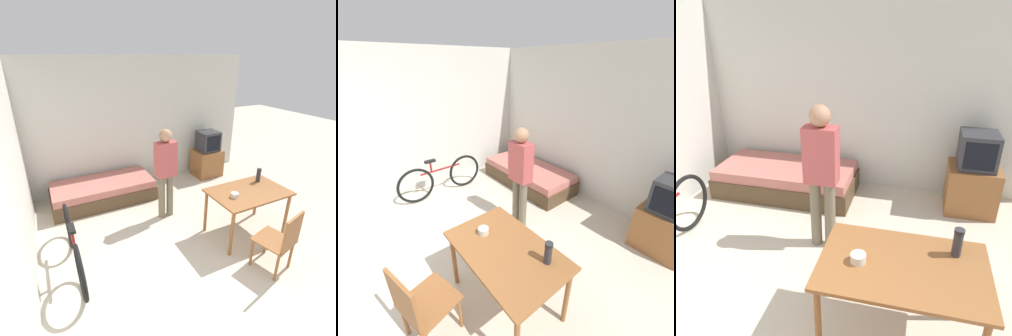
% 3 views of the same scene
% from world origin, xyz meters
% --- Properties ---
extents(ground_plane, '(20.00, 20.00, 0.00)m').
position_xyz_m(ground_plane, '(0.00, 0.00, 0.00)').
color(ground_plane, beige).
extents(wall_back, '(5.36, 0.06, 2.70)m').
position_xyz_m(wall_back, '(0.00, 3.72, 1.35)').
color(wall_back, silver).
rests_on(wall_back, ground_plane).
extents(wall_left, '(0.06, 4.69, 2.70)m').
position_xyz_m(wall_left, '(-2.21, 1.84, 1.35)').
color(wall_left, silver).
rests_on(wall_left, ground_plane).
extents(daybed, '(1.96, 0.91, 0.42)m').
position_xyz_m(daybed, '(-0.90, 3.16, 0.21)').
color(daybed, '#4C3823').
rests_on(daybed, ground_plane).
extents(tv, '(0.63, 0.53, 1.08)m').
position_xyz_m(tv, '(1.62, 3.27, 0.48)').
color(tv, brown).
rests_on(tv, ground_plane).
extents(dining_table, '(1.21, 0.77, 0.77)m').
position_xyz_m(dining_table, '(0.88, 1.10, 0.67)').
color(dining_table, brown).
rests_on(dining_table, ground_plane).
extents(wooden_chair, '(0.54, 0.54, 0.91)m').
position_xyz_m(wooden_chair, '(0.71, 0.26, 0.51)').
color(wooden_chair, brown).
rests_on(wooden_chair, ground_plane).
extents(bicycle, '(0.08, 1.70, 0.77)m').
position_xyz_m(bicycle, '(-1.69, 1.54, 0.35)').
color(bicycle, black).
rests_on(bicycle, ground_plane).
extents(person_standing, '(0.34, 0.22, 1.61)m').
position_xyz_m(person_standing, '(-0.04, 2.12, 0.93)').
color(person_standing, '#6B604C').
rests_on(person_standing, ground_plane).
extents(thermos_flask, '(0.07, 0.07, 0.23)m').
position_xyz_m(thermos_flask, '(1.25, 1.29, 0.89)').
color(thermos_flask, '#2D2D33').
rests_on(thermos_flask, dining_table).
extents(mate_bowl, '(0.11, 0.11, 0.07)m').
position_xyz_m(mate_bowl, '(0.57, 1.05, 0.80)').
color(mate_bowl, beige).
rests_on(mate_bowl, dining_table).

